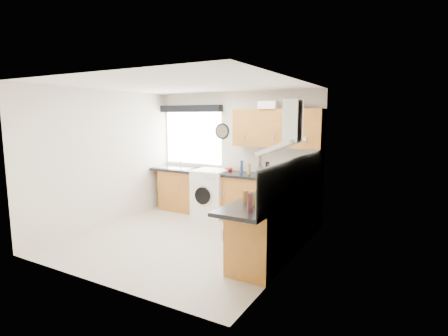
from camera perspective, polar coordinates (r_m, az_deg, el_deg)
The scene contains 37 objects.
ground_plane at distance 5.94m, azimuth -6.25°, elevation -11.44°, with size 3.60×3.60×0.00m, color beige.
ceiling at distance 5.61m, azimuth -6.67°, elevation 13.34°, with size 3.60×3.60×0.02m, color white.
wall_back at distance 7.17m, azimuth 1.98°, elevation 2.29°, with size 3.60×0.02×2.50m, color silver.
wall_front at distance 4.33m, azimuth -20.50°, elevation -2.26°, with size 3.60×0.02×2.50m, color silver.
wall_left at distance 6.84m, azimuth -18.79°, elevation 1.56°, with size 0.02×3.60×2.50m, color silver.
wall_right at distance 4.83m, azimuth 11.18°, elevation -0.83°, with size 0.02×3.60×2.50m, color silver.
window at distance 7.67m, azimuth -5.06°, elevation 4.92°, with size 1.40×0.02×1.10m, color white.
window_blind at distance 7.59m, azimuth -5.51°, elevation 9.63°, with size 1.50×0.18×0.14m, color black.
splashback at distance 5.12m, azimuth 12.10°, elevation -1.13°, with size 0.01×3.00×0.54m, color white.
base_cab_back at distance 7.10m, azimuth 0.14°, elevation -4.48°, with size 3.00×0.58×0.86m, color #9B5E21.
base_cab_corner at distance 6.48m, azimuth 12.61°, elevation -5.93°, with size 0.60×0.60×0.86m, color #9B5E21.
base_cab_right at distance 5.25m, azimuth 8.40°, elevation -9.23°, with size 0.58×2.10×0.86m, color #9B5E21.
worktop_back at distance 6.95m, azimuth 0.82°, elevation -0.92°, with size 3.60×0.62×0.05m, color black.
worktop_right at distance 5.00m, azimuth 7.78°, elevation -4.71°, with size 0.62×2.42×0.05m, color black.
sink at distance 7.66m, azimuth -7.95°, elevation 0.35°, with size 0.84×0.46×0.10m, color silver, non-canonical shape.
oven at distance 5.39m, azimuth 8.87°, elevation -8.83°, with size 0.56×0.58×0.85m, color black.
hob_plate at distance 5.26m, azimuth 8.99°, elevation -3.71°, with size 0.52×0.52×0.01m, color silver.
extractor_hood at distance 5.12m, azimuth 10.27°, elevation 5.57°, with size 0.52×0.78×0.66m, color silver, non-canonical shape.
upper_cabinets at distance 6.58m, azimuth 8.70°, elevation 6.46°, with size 1.70×0.35×0.70m, color #9B5E21.
washing_machine at distance 7.12m, azimuth -2.14°, elevation -4.07°, with size 0.65×0.63×0.95m, color white.
wall_clock at distance 7.27m, azimuth -0.36°, elevation 6.02°, with size 0.33×0.33×0.04m, color black.
casserole at distance 6.54m, azimuth 7.24°, elevation 10.15°, with size 0.33×0.24×0.14m, color white.
storage_box at distance 6.38m, azimuth 11.26°, elevation 10.02°, with size 0.26×0.22×0.12m, color #B22E35.
utensil_pot at distance 6.87m, azimuth 5.88°, elevation -0.27°, with size 0.10×0.10×0.14m, color gray.
kitchen_roll at distance 5.90m, azimuth 12.65°, elevation -1.38°, with size 0.11×0.11×0.24m, color white.
tomato_cluster at distance 7.12m, azimuth 0.73°, elevation -0.21°, with size 0.16×0.16×0.07m, color #A31012, non-canonical shape.
jar_0 at distance 6.54m, azimuth 7.28°, elevation -0.37°, with size 0.05×0.05×0.22m, color #511E1D.
jar_1 at distance 6.97m, azimuth 2.81°, elevation -0.25°, with size 0.07×0.07×0.11m, color brown.
jar_2 at distance 6.68m, azimuth 7.10°, elevation -0.05°, with size 0.07×0.07×0.25m, color black.
jar_3 at distance 6.73m, azimuth 4.08°, elevation -0.14°, with size 0.06×0.06×0.21m, color olive.
jar_4 at distance 6.91m, azimuth 2.89°, elevation 0.21°, with size 0.05×0.05×0.24m, color navy.
jar_5 at distance 6.44m, azimuth 7.74°, elevation -0.52°, with size 0.07×0.07×0.22m, color #A59839.
jar_6 at distance 6.57m, azimuth 9.55°, elevation -0.96°, with size 0.06×0.06×0.09m, color brown.
bottle_0 at distance 4.54m, azimuth 3.54°, elevation -4.65°, with size 0.07×0.07×0.15m, color brown.
bottle_1 at distance 4.09m, azimuth 4.28°, elevation -5.60°, with size 0.06×0.06×0.23m, color #3F1618.
bottle_2 at distance 4.40m, azimuth 4.68°, elevation -4.91°, with size 0.06×0.06×0.18m, color brown.
bottle_3 at distance 4.39m, azimuth 6.05°, elevation -5.18°, with size 0.06×0.06×0.15m, color #164017.
Camera 1 is at (3.27, -4.53, 2.01)m, focal length 28.00 mm.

